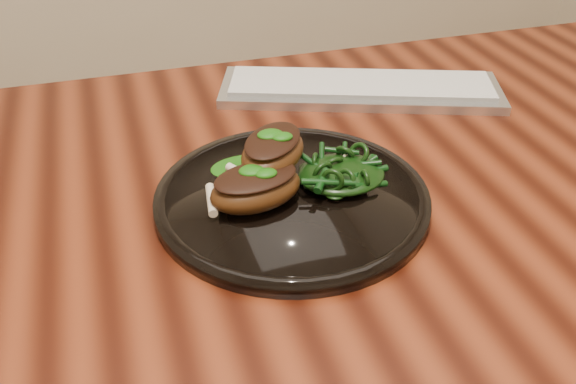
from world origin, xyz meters
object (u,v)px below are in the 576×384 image
object	(u,v)px
desk	(293,242)
greens_heap	(342,169)
keyboard	(360,88)
lamb_chop_front	(255,187)
plate	(292,198)

from	to	relation	value
desk	greens_heap	bearing A→B (deg)	-30.82
greens_heap	keyboard	world-z (taller)	greens_heap
desk	lamb_chop_front	size ratio (longest dim) A/B	13.65
desk	lamb_chop_front	bearing A→B (deg)	-141.96
plate	keyboard	size ratio (longest dim) A/B	0.70
plate	lamb_chop_front	size ratio (longest dim) A/B	2.65
keyboard	greens_heap	bearing A→B (deg)	-116.92
lamb_chop_front	greens_heap	bearing A→B (deg)	8.87
greens_heap	keyboard	distance (m)	0.28
plate	lamb_chop_front	distance (m)	0.06
lamb_chop_front	desk	bearing A→B (deg)	38.04
desk	greens_heap	xyz separation A→B (m)	(0.05, -0.03, 0.12)
desk	plate	world-z (taller)	plate
lamb_chop_front	keyboard	world-z (taller)	lamb_chop_front
lamb_chop_front	keyboard	size ratio (longest dim) A/B	0.27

